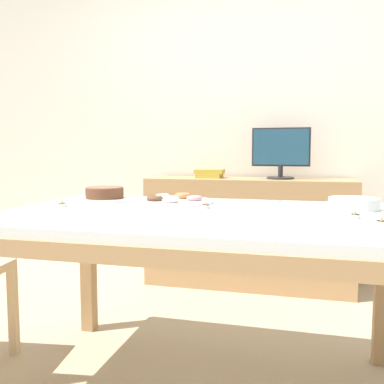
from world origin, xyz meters
name	(u,v)px	position (x,y,z in m)	size (l,w,h in m)	color
wall_back	(255,117)	(0.00, 1.84, 1.30)	(8.00, 0.10, 2.60)	silver
dining_table	(202,233)	(0.00, 0.00, 0.69)	(1.68, 1.06, 0.78)	silver
sideboard	(249,232)	(0.00, 1.54, 0.41)	(1.54, 0.44, 0.82)	tan
computer_monitor	(281,153)	(0.23, 1.54, 1.01)	(0.42, 0.20, 0.38)	#262628
book_stack	(210,173)	(-0.31, 1.54, 0.85)	(0.22, 0.17, 0.07)	#B29933
cake_chocolate_round	(105,195)	(-0.57, 0.27, 0.81)	(0.29, 0.29, 0.07)	white
pastry_platter	(174,200)	(-0.20, 0.27, 0.79)	(0.37, 0.37, 0.04)	white
plate_stack	(354,204)	(0.61, 0.24, 0.80)	(0.21, 0.21, 0.05)	white
tealight_near_cakes	(206,206)	(-0.01, 0.11, 0.79)	(0.04, 0.04, 0.04)	silver
tealight_left_edge	(355,216)	(0.59, -0.02, 0.79)	(0.04, 0.04, 0.04)	silver
tealight_centre	(63,204)	(-0.64, 0.00, 0.79)	(0.04, 0.04, 0.04)	silver
tealight_near_front	(381,223)	(0.66, -0.17, 0.79)	(0.04, 0.04, 0.04)	silver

